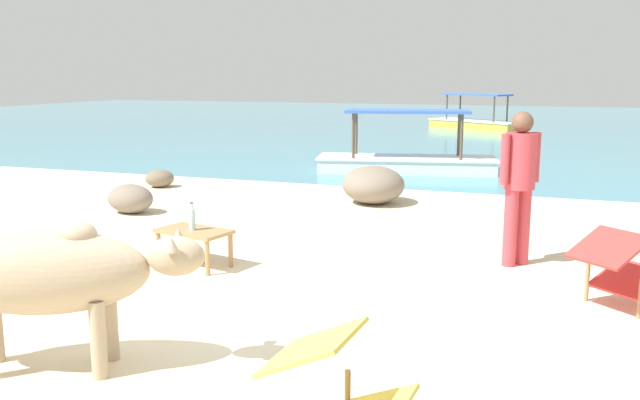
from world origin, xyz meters
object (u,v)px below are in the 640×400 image
Objects in this scene: bottle at (192,219)px; boat_yellow at (476,121)px; deck_chair_far at (340,384)px; boat_white at (406,159)px; low_bench_table at (194,235)px; person_standing at (520,177)px; deck_chair_near at (619,265)px; cow at (48,273)px.

boat_yellow reaches higher than bottle.
boat_yellow is (-1.87, 22.35, -0.13)m from deck_chair_far.
low_bench_table is at bearing -106.40° from boat_white.
person_standing is at bearing 83.97° from deck_chair_far.
boat_white is at bearing 85.61° from bottle.
deck_chair_near is (4.09, 0.09, -0.13)m from bottle.
low_bench_table is 1.05× the size of deck_chair_far.
person_standing is (3.18, 1.18, 0.61)m from low_bench_table.
cow is 1.99× the size of deck_chair_near.
low_bench_table is 19.49m from boat_yellow.
boat_white reaches higher than cow.
person_standing reaches higher than low_bench_table.
boat_yellow reaches higher than cow.
boat_white reaches higher than deck_chair_far.
person_standing is at bearing 31.12° from cow.
bottle is at bearing -60.01° from boat_yellow.
deck_chair_near is at bearing -77.45° from boat_white.
boat_yellow is (-3.44, 19.42, -0.13)m from deck_chair_near.
deck_chair_far is at bearing -48.43° from bottle.
cow is 0.49× the size of boat_yellow.
deck_chair_near is (4.09, 0.06, 0.05)m from low_bench_table.
deck_chair_near is 1.55m from person_standing.
bottle is 3.80m from deck_chair_far.
cow is 0.48× the size of boat_white.
boat_yellow is at bearing 77.70° from boat_white.
person_standing is (3.18, 1.21, 0.43)m from bottle.
cow is at bearing -58.84° from boat_yellow.
deck_chair_far is (2.16, -0.32, -0.30)m from cow.
deck_chair_near is at bearing -7.47° from person_standing.
boat_white is at bearing 155.13° from person_standing.
boat_yellow is at bearing 50.31° from deck_chair_near.
person_standing is 18.49m from boat_yellow.
cow reaches higher than bottle.
person_standing reaches higher than deck_chair_far.
cow is 6.23× the size of bottle.
deck_chair_near is 0.25× the size of boat_yellow.
boat_white is (0.59, 7.71, -0.08)m from low_bench_table.
boat_white is at bearing -58.37° from boat_yellow.
bottle is 0.32× the size of deck_chair_near.
deck_chair_near is at bearing 13.99° from low_bench_table.
cow is at bearing -68.87° from low_bench_table.
low_bench_table is at bearing 131.17° from deck_chair_near.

